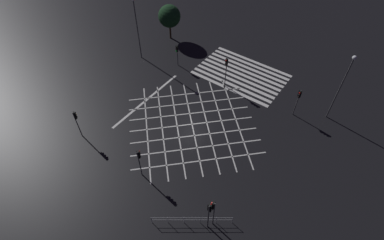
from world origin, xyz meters
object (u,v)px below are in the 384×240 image
(traffic_light_nw_main, at_px, (213,209))
(traffic_light_ne_cross, at_px, (76,119))
(traffic_light_nw_cross, at_px, (209,212))
(street_tree_near, at_px, (169,16))
(traffic_light_median_south, at_px, (226,67))
(street_lamp_east, at_px, (344,80))
(traffic_light_sw_cross, at_px, (298,98))
(traffic_light_median_north, at_px, (139,158))
(traffic_light_se_cross, at_px, (177,51))
(street_lamp_west, at_px, (136,20))

(traffic_light_nw_main, height_order, traffic_light_ne_cross, traffic_light_nw_main)
(traffic_light_nw_cross, relative_size, street_tree_near, 0.71)
(traffic_light_nw_main, distance_m, street_tree_near, 30.91)
(traffic_light_ne_cross, relative_size, traffic_light_median_south, 0.85)
(street_lamp_east, bearing_deg, traffic_light_nw_cross, 78.47)
(traffic_light_sw_cross, relative_size, traffic_light_median_south, 0.86)
(traffic_light_nw_main, xyz_separation_m, traffic_light_median_south, (9.02, -16.64, 0.43))
(traffic_light_nw_cross, height_order, traffic_light_median_south, traffic_light_median_south)
(traffic_light_median_north, bearing_deg, traffic_light_nw_cross, -93.79)
(traffic_light_se_cross, xyz_separation_m, traffic_light_ne_cross, (0.70, 16.60, 0.34))
(traffic_light_nw_cross, bearing_deg, traffic_light_median_south, 27.54)
(traffic_light_sw_cross, bearing_deg, traffic_light_nw_cross, -1.83)
(traffic_light_ne_cross, height_order, street_tree_near, street_tree_near)
(traffic_light_sw_cross, distance_m, traffic_light_nw_main, 17.04)
(traffic_light_median_south, bearing_deg, traffic_light_se_cross, -89.53)
(traffic_light_se_cross, bearing_deg, traffic_light_median_south, 90.47)
(traffic_light_nw_cross, xyz_separation_m, street_tree_near, (21.97, -21.99, 0.95))
(traffic_light_median_south, bearing_deg, traffic_light_ne_cross, -27.01)
(traffic_light_median_north, distance_m, street_tree_near, 25.39)
(traffic_light_ne_cross, xyz_separation_m, street_tree_near, (4.59, -21.60, 1.03))
(traffic_light_nw_main, bearing_deg, traffic_light_median_north, -1.06)
(traffic_light_sw_cross, distance_m, traffic_light_median_south, 9.46)
(traffic_light_se_cross, bearing_deg, street_tree_near, -133.44)
(traffic_light_ne_cross, bearing_deg, street_lamp_east, -48.16)
(traffic_light_median_north, distance_m, traffic_light_ne_cross, 8.99)
(traffic_light_nw_main, xyz_separation_m, traffic_light_se_cross, (16.82, -16.58, -0.37))
(traffic_light_nw_main, bearing_deg, street_lamp_east, -101.38)
(street_lamp_east, distance_m, street_lamp_west, 26.46)
(traffic_light_median_north, bearing_deg, traffic_light_median_south, 1.72)
(traffic_light_sw_cross, distance_m, street_lamp_east, 5.00)
(traffic_light_nw_cross, bearing_deg, traffic_light_se_cross, 44.50)
(traffic_light_median_north, relative_size, traffic_light_median_south, 0.86)
(traffic_light_ne_cross, bearing_deg, traffic_light_median_north, -88.89)
(street_lamp_west, bearing_deg, street_lamp_east, -171.02)
(traffic_light_sw_cross, bearing_deg, street_lamp_east, 121.24)
(street_tree_near, bearing_deg, traffic_light_se_cross, 136.56)
(traffic_light_nw_main, bearing_deg, traffic_light_sw_cross, -91.42)
(traffic_light_median_south, relative_size, street_lamp_east, 0.51)
(traffic_light_nw_main, height_order, traffic_light_se_cross, traffic_light_nw_main)
(traffic_light_se_cross, xyz_separation_m, street_tree_near, (5.29, -5.01, 1.36))
(street_lamp_east, bearing_deg, traffic_light_median_north, 56.86)
(traffic_light_sw_cross, distance_m, street_lamp_west, 23.03)
(traffic_light_median_south, xyz_separation_m, street_lamp_east, (-12.87, -2.47, 2.57))
(street_lamp_west, bearing_deg, traffic_light_sw_cross, -174.84)
(traffic_light_median_south, bearing_deg, traffic_light_nw_cross, 27.54)
(traffic_light_sw_cross, height_order, street_lamp_east, street_lamp_east)
(street_lamp_east, xyz_separation_m, street_lamp_west, (26.14, 4.13, 0.26))
(street_lamp_east, relative_size, street_tree_near, 1.62)
(traffic_light_se_cross, bearing_deg, street_lamp_west, -73.75)
(traffic_light_nw_cross, distance_m, street_tree_near, 31.10)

